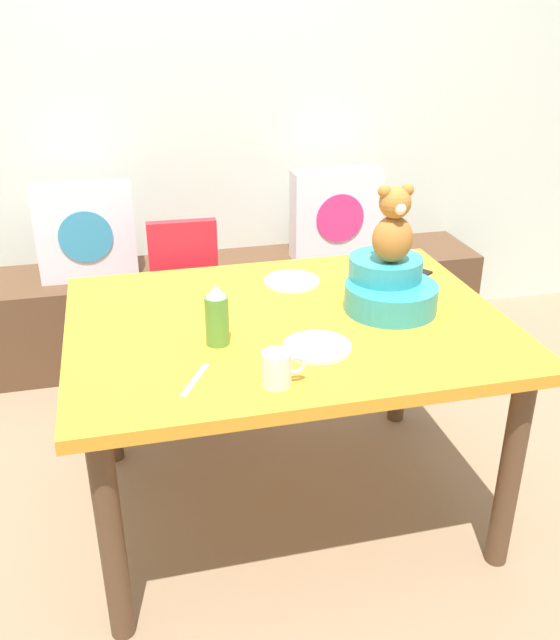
# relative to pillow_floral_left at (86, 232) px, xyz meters

# --- Properties ---
(ground_plane) EXTENTS (8.00, 8.00, 0.00)m
(ground_plane) POSITION_rel_pillow_floral_left_xyz_m (0.64, -1.25, -0.68)
(ground_plane) COLOR #8C7256
(back_wall) EXTENTS (4.40, 0.10, 2.60)m
(back_wall) POSITION_rel_pillow_floral_left_xyz_m (0.64, 0.29, 0.62)
(back_wall) COLOR silver
(back_wall) RESTS_ON ground_plane
(window_bench) EXTENTS (2.60, 0.44, 0.46)m
(window_bench) POSITION_rel_pillow_floral_left_xyz_m (0.64, 0.02, -0.45)
(window_bench) COLOR brown
(window_bench) RESTS_ON ground_plane
(pillow_floral_left) EXTENTS (0.44, 0.15, 0.44)m
(pillow_floral_left) POSITION_rel_pillow_floral_left_xyz_m (0.00, 0.00, 0.00)
(pillow_floral_left) COLOR silver
(pillow_floral_left) RESTS_ON window_bench
(pillow_floral_right) EXTENTS (0.44, 0.15, 0.44)m
(pillow_floral_right) POSITION_rel_pillow_floral_left_xyz_m (1.20, 0.00, 0.00)
(pillow_floral_right) COLOR silver
(pillow_floral_right) RESTS_ON window_bench
(dining_table) EXTENTS (1.37, 1.03, 0.74)m
(dining_table) POSITION_rel_pillow_floral_left_xyz_m (0.64, -1.25, -0.03)
(dining_table) COLOR orange
(dining_table) RESTS_ON ground_plane
(highchair) EXTENTS (0.34, 0.45, 0.79)m
(highchair) POSITION_rel_pillow_floral_left_xyz_m (0.41, -0.42, -0.16)
(highchair) COLOR red
(highchair) RESTS_ON ground_plane
(infant_seat_teal) EXTENTS (0.30, 0.33, 0.16)m
(infant_seat_teal) POSITION_rel_pillow_floral_left_xyz_m (0.98, -1.24, 0.13)
(infant_seat_teal) COLOR teal
(infant_seat_teal) RESTS_ON dining_table
(teddy_bear) EXTENTS (0.13, 0.12, 0.25)m
(teddy_bear) POSITION_rel_pillow_floral_left_xyz_m (0.98, -1.24, 0.34)
(teddy_bear) COLOR #A96A2D
(teddy_bear) RESTS_ON infant_seat_teal
(ketchup_bottle) EXTENTS (0.07, 0.07, 0.18)m
(ketchup_bottle) POSITION_rel_pillow_floral_left_xyz_m (0.40, -1.36, 0.15)
(ketchup_bottle) COLOR #4C8C33
(ketchup_bottle) RESTS_ON dining_table
(coffee_mug) EXTENTS (0.12, 0.08, 0.09)m
(coffee_mug) POSITION_rel_pillow_floral_left_xyz_m (0.51, -1.63, 0.11)
(coffee_mug) COLOR silver
(coffee_mug) RESTS_ON dining_table
(dinner_plate_near) EXTENTS (0.20, 0.20, 0.01)m
(dinner_plate_near) POSITION_rel_pillow_floral_left_xyz_m (0.73, -0.96, 0.07)
(dinner_plate_near) COLOR white
(dinner_plate_near) RESTS_ON dining_table
(dinner_plate_far) EXTENTS (0.20, 0.20, 0.01)m
(dinner_plate_far) POSITION_rel_pillow_floral_left_xyz_m (0.67, -1.46, 0.07)
(dinner_plate_far) COLOR white
(dinner_plate_far) RESTS_ON dining_table
(cell_phone) EXTENTS (0.14, 0.16, 0.01)m
(cell_phone) POSITION_rel_pillow_floral_left_xyz_m (1.19, -0.95, 0.06)
(cell_phone) COLOR black
(cell_phone) RESTS_ON dining_table
(table_fork) EXTENTS (0.10, 0.16, 0.01)m
(table_fork) POSITION_rel_pillow_floral_left_xyz_m (0.31, -1.56, 0.06)
(table_fork) COLOR silver
(table_fork) RESTS_ON dining_table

